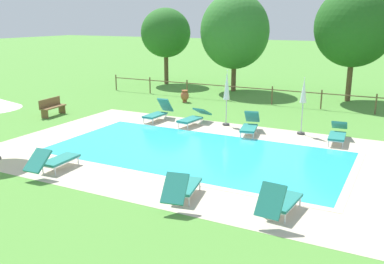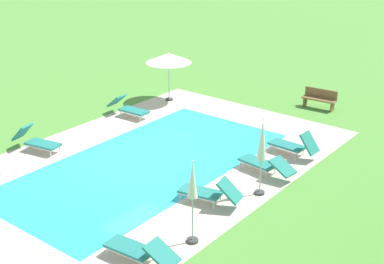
% 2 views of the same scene
% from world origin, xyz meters
% --- Properties ---
extents(ground_plane, '(160.00, 160.00, 0.00)m').
position_xyz_m(ground_plane, '(0.00, 0.00, 0.00)').
color(ground_plane, '#518E38').
extents(pool_deck_paving, '(14.83, 9.41, 0.01)m').
position_xyz_m(pool_deck_paving, '(0.00, 0.00, 0.00)').
color(pool_deck_paving, beige).
rests_on(pool_deck_paving, ground).
extents(swimming_pool_water, '(10.66, 5.24, 0.01)m').
position_xyz_m(swimming_pool_water, '(0.00, 0.00, 0.01)').
color(swimming_pool_water, '#2DB7C6').
rests_on(swimming_pool_water, ground).
extents(pool_coping_rim, '(11.14, 5.72, 0.01)m').
position_xyz_m(pool_coping_rim, '(0.00, 0.00, 0.01)').
color(pool_coping_rim, beige).
rests_on(pool_coping_rim, ground).
extents(sun_lounger_north_near_steps, '(0.99, 2.03, 0.90)m').
position_xyz_m(sun_lounger_north_near_steps, '(0.87, 3.37, 0.38)').
color(sun_lounger_north_near_steps, '#237A70').
rests_on(sun_lounger_north_near_steps, ground).
extents(sun_lounger_north_mid, '(0.97, 1.99, 0.94)m').
position_xyz_m(sun_lounger_north_mid, '(1.62, -3.96, 0.39)').
color(sun_lounger_north_mid, '#237A70').
rests_on(sun_lounger_north_mid, ground).
extents(sun_lounger_north_far, '(0.85, 2.13, 0.71)m').
position_xyz_m(sun_lounger_north_far, '(-1.93, 3.64, 0.35)').
color(sun_lounger_north_far, '#237A70').
rests_on(sun_lounger_north_far, ground).
extents(sun_lounger_north_end, '(0.75, 1.86, 1.02)m').
position_xyz_m(sun_lounger_north_end, '(4.19, -3.69, 0.40)').
color(sun_lounger_north_end, '#237A70').
rests_on(sun_lounger_north_end, ground).
extents(sun_lounger_south_near_corner, '(0.77, 2.10, 0.75)m').
position_xyz_m(sun_lounger_south_near_corner, '(4.38, 3.79, 0.36)').
color(sun_lounger_south_near_corner, '#237A70').
rests_on(sun_lounger_south_near_corner, ground).
extents(sun_lounger_south_mid, '(0.69, 2.00, 0.87)m').
position_xyz_m(sun_lounger_south_mid, '(-3.10, -3.85, 0.38)').
color(sun_lounger_south_mid, '#237A70').
rests_on(sun_lounger_south_mid, ground).
extents(sun_lounger_south_far, '(0.67, 1.86, 1.00)m').
position_xyz_m(sun_lounger_south_far, '(-3.85, 3.66, 0.40)').
color(sun_lounger_south_far, '#237A70').
rests_on(sun_lounger_south_far, ground).
extents(patio_umbrella_closed_row_west, '(0.32, 0.32, 2.42)m').
position_xyz_m(patio_umbrella_closed_row_west, '(2.83, 4.28, 1.66)').
color(patio_umbrella_closed_row_west, '#383838').
rests_on(patio_umbrella_closed_row_west, ground).
extents(patio_umbrella_closed_row_centre, '(0.32, 0.32, 2.54)m').
position_xyz_m(patio_umbrella_closed_row_centre, '(-0.59, 4.27, 1.70)').
color(patio_umbrella_closed_row_centre, '#383838').
rests_on(patio_umbrella_closed_row_centre, ground).
extents(wooden_bench_lawn_side, '(0.56, 1.53, 0.87)m').
position_xyz_m(wooden_bench_lawn_side, '(-9.11, 2.12, 0.47)').
color(wooden_bench_lawn_side, brown).
rests_on(wooden_bench_lawn_side, ground).
extents(terracotta_urn_near_fence, '(0.48, 0.48, 0.70)m').
position_xyz_m(terracotta_urn_near_fence, '(-4.87, 8.27, 0.38)').
color(terracotta_urn_near_fence, '#A85B38').
rests_on(terracotta_urn_near_fence, ground).
extents(perimeter_fence, '(21.80, 0.08, 1.05)m').
position_xyz_m(perimeter_fence, '(-0.16, 9.90, 0.68)').
color(perimeter_fence, brown).
rests_on(perimeter_fence, ground).
extents(tree_far_west, '(4.47, 4.47, 6.35)m').
position_xyz_m(tree_far_west, '(-3.85, 13.26, 3.91)').
color(tree_far_west, brown).
rests_on(tree_far_west, ground).
extents(tree_centre, '(3.58, 3.58, 5.45)m').
position_xyz_m(tree_centre, '(-9.46, 13.95, 3.69)').
color(tree_centre, brown).
rests_on(tree_centre, ground).
extents(tree_east_mid, '(4.45, 4.45, 6.53)m').
position_xyz_m(tree_east_mid, '(3.50, 13.02, 4.25)').
color(tree_east_mid, brown).
rests_on(tree_east_mid, ground).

